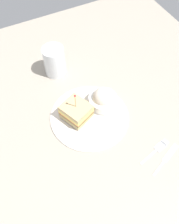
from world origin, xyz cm
name	(u,v)px	position (x,y,z in cm)	size (l,w,h in cm)	color
ground_plane	(90,119)	(0.00, 0.00, -1.00)	(113.77, 113.77, 2.00)	#9E9384
plate	(90,116)	(0.00, 0.00, 0.42)	(25.19, 25.19, 0.83)	silver
sandwich_half_center	(76,111)	(-1.78, -3.76, 3.44)	(10.45, 10.11, 10.66)	tan
coleslaw_bowl	(103,99)	(-2.34, 6.02, 3.32)	(9.27, 9.27, 6.68)	white
drink_glass	(55,62)	(-23.27, -2.03, 4.87)	(7.51, 7.51, 10.76)	gold
fork	(157,149)	(19.28, 12.77, 0.18)	(3.93, 11.71, 0.35)	silver
knife	(167,158)	(22.79, 13.58, 0.18)	(5.72, 12.14, 0.35)	silver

